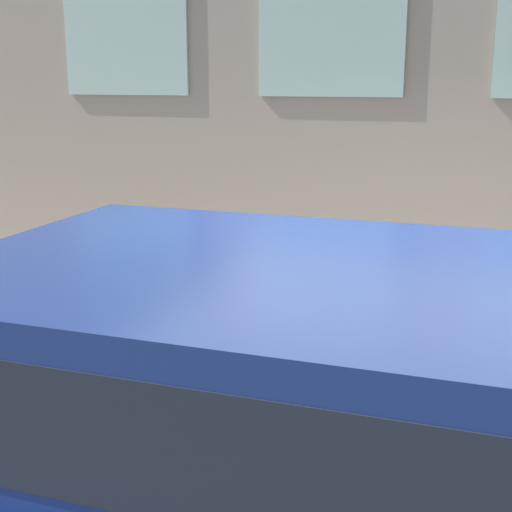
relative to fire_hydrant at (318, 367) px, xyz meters
name	(u,v)px	position (x,y,z in m)	size (l,w,h in m)	color
ground_plane	(381,508)	(-0.57, -0.53, -0.58)	(80.00, 80.00, 0.00)	#47474C
sidewalk	(412,396)	(0.83, -0.53, -0.50)	(2.81, 60.00, 0.16)	#A8A093
fire_hydrant	(318,367)	(0.00, 0.00, 0.00)	(0.32, 0.43, 0.82)	#2D7260
person	(198,311)	(0.12, 0.90, 0.25)	(0.27, 0.18, 1.11)	#232328
parked_car_navy_near	(254,458)	(-1.89, -0.22, 0.40)	(1.95, 4.57, 1.78)	black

